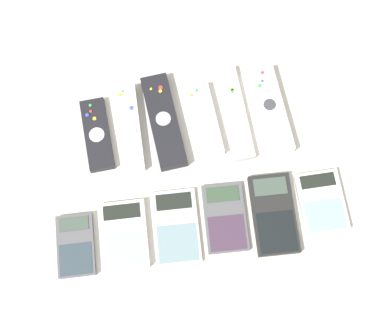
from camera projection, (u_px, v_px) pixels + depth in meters
name	position (u px, v px, depth m)	size (l,w,h in m)	color
ground_plane	(194.00, 178.00, 1.07)	(3.00, 3.00, 0.00)	beige
remote_0	(97.00, 135.00, 1.09)	(0.06, 0.16, 0.02)	black
remote_1	(130.00, 128.00, 1.09)	(0.05, 0.19, 0.02)	silver
remote_2	(164.00, 121.00, 1.09)	(0.07, 0.21, 0.03)	black
remote_3	(202.00, 121.00, 1.10)	(0.07, 0.16, 0.02)	white
remote_4	(235.00, 113.00, 1.10)	(0.04, 0.21, 0.02)	#B7B7BC
remote_5	(270.00, 110.00, 1.10)	(0.06, 0.19, 0.03)	white
calculator_0	(76.00, 245.00, 1.02)	(0.08, 0.12, 0.02)	#4C4C51
calculator_1	(124.00, 235.00, 1.03)	(0.10, 0.13, 0.02)	silver
calculator_2	(176.00, 226.00, 1.04)	(0.09, 0.15, 0.01)	#B2B2B7
calculator_3	(225.00, 218.00, 1.04)	(0.09, 0.14, 0.01)	#4C4C51
calculator_4	(274.00, 214.00, 1.04)	(0.09, 0.16, 0.02)	black
calculator_5	(321.00, 202.00, 1.05)	(0.09, 0.12, 0.02)	silver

